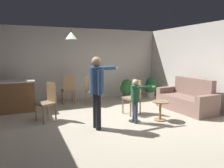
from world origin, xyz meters
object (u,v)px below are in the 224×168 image
object	(u,v)px
dining_chair_near_wall	(48,100)
dining_chair_centre_back	(134,95)
person_child	(136,96)
dining_chair_by_counter	(92,89)
side_table_by_couch	(160,108)
potted_plant_by_wall	(127,88)
person_adult	(97,85)
potted_plant_corner	(151,86)
kitchen_counter	(13,96)
spare_remote_on_table	(162,101)
dining_chair_spare	(68,89)
couch_floral	(187,100)

from	to	relation	value
dining_chair_near_wall	dining_chair_centre_back	size ratio (longest dim) A/B	1.00
person_child	dining_chair_by_counter	distance (m)	2.31
side_table_by_couch	potted_plant_by_wall	world-z (taller)	potted_plant_by_wall
person_adult	potted_plant_corner	bearing A→B (deg)	126.18
dining_chair_near_wall	dining_chair_centre_back	world-z (taller)	same
dining_chair_by_counter	dining_chair_centre_back	bearing A→B (deg)	86.57
kitchen_counter	dining_chair_by_counter	bearing A→B (deg)	-2.39
dining_chair_near_wall	spare_remote_on_table	size ratio (longest dim) A/B	7.69
person_adult	dining_chair_spare	bearing A→B (deg)	179.80
kitchen_counter	dining_chair_by_counter	distance (m)	2.47
spare_remote_on_table	potted_plant_corner	bearing A→B (deg)	62.06
spare_remote_on_table	dining_chair_near_wall	bearing A→B (deg)	156.38
dining_chair_by_counter	potted_plant_by_wall	size ratio (longest dim) A/B	1.31
person_child	dining_chair_centre_back	distance (m)	0.85
couch_floral	spare_remote_on_table	world-z (taller)	couch_floral
side_table_by_couch	dining_chair_near_wall	world-z (taller)	dining_chair_near_wall
side_table_by_couch	potted_plant_by_wall	bearing A→B (deg)	81.72
couch_floral	dining_chair_by_counter	xyz separation A→B (m)	(-2.50, 1.85, 0.21)
person_child	dining_chair_spare	size ratio (longest dim) A/B	1.13
dining_chair_spare	potted_plant_by_wall	world-z (taller)	dining_chair_spare
spare_remote_on_table	potted_plant_by_wall	bearing A→B (deg)	82.31
couch_floral	dining_chair_centre_back	distance (m)	1.75
potted_plant_by_wall	potted_plant_corner	bearing A→B (deg)	-5.09
person_child	dining_chair_centre_back	xyz separation A→B (m)	(0.36, 0.76, -0.15)
couch_floral	potted_plant_by_wall	bearing A→B (deg)	19.53
couch_floral	potted_plant_by_wall	world-z (taller)	couch_floral
dining_chair_near_wall	dining_chair_spare	xyz separation A→B (m)	(0.87, 1.62, 0.00)
person_adult	dining_chair_centre_back	xyz separation A→B (m)	(1.39, 0.78, -0.51)
dining_chair_spare	dining_chair_by_counter	bearing A→B (deg)	-29.42
dining_chair_near_wall	kitchen_counter	bearing A→B (deg)	7.72
person_child	potted_plant_by_wall	distance (m)	2.90
kitchen_counter	side_table_by_couch	xyz separation A→B (m)	(3.60, -2.45, -0.15)
kitchen_counter	spare_remote_on_table	bearing A→B (deg)	-34.63
couch_floral	potted_plant_corner	distance (m)	2.15
person_adult	dining_chair_by_counter	distance (m)	2.42
dining_chair_spare	potted_plant_by_wall	distance (m)	2.27
person_child	spare_remote_on_table	size ratio (longest dim) A/B	8.66
person_adult	side_table_by_couch	bearing A→B (deg)	84.95
side_table_by_couch	person_child	size ratio (longest dim) A/B	0.46
kitchen_counter	potted_plant_by_wall	bearing A→B (deg)	4.20
side_table_by_couch	spare_remote_on_table	world-z (taller)	spare_remote_on_table
dining_chair_by_counter	person_adult	bearing A→B (deg)	44.16
dining_chair_by_counter	potted_plant_corner	bearing A→B (deg)	155.42
person_child	dining_chair_by_counter	size ratio (longest dim) A/B	1.13
dining_chair_near_wall	potted_plant_by_wall	world-z (taller)	dining_chair_near_wall
dining_chair_centre_back	potted_plant_corner	xyz separation A→B (m)	(1.80, 1.81, -0.10)
kitchen_counter	dining_chair_near_wall	size ratio (longest dim) A/B	1.26
couch_floral	dining_chair_spare	size ratio (longest dim) A/B	1.85
couch_floral	dining_chair_by_counter	size ratio (longest dim) A/B	1.85
potted_plant_corner	potted_plant_by_wall	distance (m)	1.06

